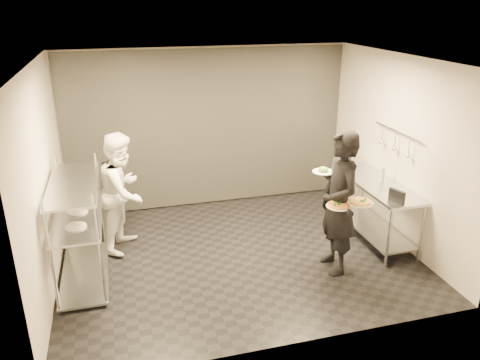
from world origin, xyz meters
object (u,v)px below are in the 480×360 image
object	(u,v)px
bottle_clear	(382,174)
bottle_dark	(350,160)
pos_monitor	(397,196)
pass_rack	(79,226)
salad_plate	(323,170)
waiter	(339,204)
prep_counter	(374,200)
pizza_plate_near	(339,205)
bottle_green	(342,160)
chef	(123,192)
pizza_plate_far	(360,202)

from	to	relation	value
bottle_clear	bottle_dark	xyz separation A→B (m)	(-0.14, 0.77, -0.02)
pos_monitor	bottle_clear	xyz separation A→B (m)	(0.22, 0.75, 0.02)
pass_rack	pos_monitor	distance (m)	4.28
pass_rack	salad_plate	xyz separation A→B (m)	(3.23, -0.43, 0.60)
waiter	bottle_clear	world-z (taller)	waiter
prep_counter	pizza_plate_near	xyz separation A→B (m)	(-1.07, -0.86, 0.42)
salad_plate	bottle_dark	bearing A→B (deg)	48.98
waiter	bottle_green	distance (m)	1.70
chef	bottle_clear	world-z (taller)	chef
pass_rack	waiter	xyz separation A→B (m)	(3.35, -0.70, 0.22)
prep_counter	bottle_dark	size ratio (longest dim) A/B	9.62
waiter	pos_monitor	distance (m)	0.86
pizza_plate_far	chef	bearing A→B (deg)	150.80
pass_rack	prep_counter	world-z (taller)	pass_rack
prep_counter	pizza_plate_far	xyz separation A→B (m)	(-0.79, -0.92, 0.46)
pass_rack	pizza_plate_near	world-z (taller)	pass_rack
chef	pizza_plate_far	distance (m)	3.37
pizza_plate_near	bottle_green	distance (m)	1.88
waiter	pizza_plate_far	distance (m)	0.30
prep_counter	bottle_green	xyz separation A→B (m)	(-0.18, 0.80, 0.41)
chef	prep_counter	bearing A→B (deg)	-77.18
pizza_plate_near	bottle_clear	size ratio (longest dim) A/B	1.43
pass_rack	pizza_plate_far	xyz separation A→B (m)	(3.54, -0.92, 0.32)
bottle_green	bottle_clear	world-z (taller)	bottle_green
pizza_plate_far	bottle_clear	world-z (taller)	bottle_clear
waiter	pos_monitor	size ratio (longest dim) A/B	8.05
prep_counter	pos_monitor	bearing A→B (deg)	-99.46
pass_rack	chef	distance (m)	0.95
pass_rack	pos_monitor	world-z (taller)	pass_rack
pos_monitor	bottle_clear	distance (m)	0.78
chef	bottle_green	distance (m)	3.55
pizza_plate_far	bottle_dark	world-z (taller)	pizza_plate_far
bottle_green	bottle_dark	bearing A→B (deg)	0.00
pass_rack	bottle_dark	size ratio (longest dim) A/B	8.55
pizza_plate_near	bottle_dark	xyz separation A→B (m)	(1.03, 1.66, -0.03)
prep_counter	chef	xyz separation A→B (m)	(-3.73, 0.72, 0.27)
salad_plate	pos_monitor	distance (m)	1.09
bottle_green	salad_plate	bearing A→B (deg)	-126.89
waiter	salad_plate	bearing A→B (deg)	-153.56
bottle_green	pizza_plate_far	bearing A→B (deg)	-109.54
chef	pizza_plate_near	bearing A→B (deg)	-97.00
pizza_plate_far	salad_plate	size ratio (longest dim) A/B	1.15
salad_plate	bottle_green	world-z (taller)	salad_plate
prep_counter	salad_plate	size ratio (longest dim) A/B	6.23
prep_counter	chef	world-z (taller)	chef
pass_rack	pizza_plate_far	size ratio (longest dim) A/B	4.81
prep_counter	pizza_plate_far	bearing A→B (deg)	-130.80
pass_rack	bottle_clear	distance (m)	4.44
pos_monitor	bottle_dark	world-z (taller)	bottle_dark
bottle_green	bottle_dark	world-z (taller)	bottle_green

